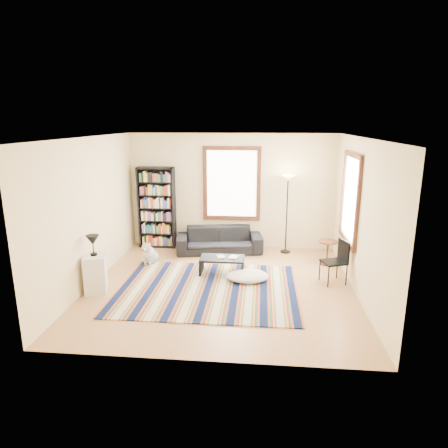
# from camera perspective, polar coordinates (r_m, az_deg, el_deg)

# --- Properties ---
(floor) EXTENTS (5.00, 5.00, 0.10)m
(floor) POSITION_cam_1_polar(r_m,az_deg,el_deg) (7.81, -0.35, -9.13)
(floor) COLOR #B27551
(floor) RESTS_ON ground
(ceiling) EXTENTS (5.00, 5.00, 0.10)m
(ceiling) POSITION_cam_1_polar(r_m,az_deg,el_deg) (7.15, -0.39, 12.67)
(ceiling) COLOR white
(ceiling) RESTS_ON floor
(wall_back) EXTENTS (5.00, 0.10, 2.80)m
(wall_back) POSITION_cam_1_polar(r_m,az_deg,el_deg) (9.83, 1.14, 4.70)
(wall_back) COLOR beige
(wall_back) RESTS_ON floor
(wall_front) EXTENTS (5.00, 0.10, 2.80)m
(wall_front) POSITION_cam_1_polar(r_m,az_deg,el_deg) (4.92, -3.39, -5.55)
(wall_front) COLOR beige
(wall_front) RESTS_ON floor
(wall_left) EXTENTS (0.10, 5.00, 2.80)m
(wall_left) POSITION_cam_1_polar(r_m,az_deg,el_deg) (8.01, -18.85, 1.62)
(wall_left) COLOR beige
(wall_left) RESTS_ON floor
(wall_right) EXTENTS (0.10, 5.00, 2.80)m
(wall_right) POSITION_cam_1_polar(r_m,az_deg,el_deg) (7.53, 19.32, 0.79)
(wall_right) COLOR beige
(wall_right) RESTS_ON floor
(window_back) EXTENTS (1.20, 0.06, 1.60)m
(window_back) POSITION_cam_1_polar(r_m,az_deg,el_deg) (9.72, 1.11, 5.78)
(window_back) COLOR white
(window_back) RESTS_ON wall_back
(window_right) EXTENTS (0.06, 1.20, 1.60)m
(window_right) POSITION_cam_1_polar(r_m,az_deg,el_deg) (8.23, 17.62, 3.48)
(window_right) COLOR white
(window_right) RESTS_ON wall_right
(rug) EXTENTS (3.35, 2.68, 0.02)m
(rug) POSITION_cam_1_polar(r_m,az_deg,el_deg) (7.63, -2.36, -9.23)
(rug) COLOR #0B163B
(rug) RESTS_ON floor
(sofa) EXTENTS (1.11, 2.14, 0.59)m
(sofa) POSITION_cam_1_polar(r_m,az_deg,el_deg) (9.63, -0.69, -2.27)
(sofa) COLOR black
(sofa) RESTS_ON floor
(bookshelf) EXTENTS (0.90, 0.30, 2.00)m
(bookshelf) POSITION_cam_1_polar(r_m,az_deg,el_deg) (9.99, -9.57, 2.32)
(bookshelf) COLOR black
(bookshelf) RESTS_ON floor
(coffee_table) EXTENTS (0.97, 0.64, 0.36)m
(coffee_table) POSITION_cam_1_polar(r_m,az_deg,el_deg) (8.28, -0.27, -5.99)
(coffee_table) COLOR black
(coffee_table) RESTS_ON floor
(book_a) EXTENTS (0.24, 0.20, 0.02)m
(book_a) POSITION_cam_1_polar(r_m,az_deg,el_deg) (8.22, -0.97, -4.73)
(book_a) COLOR beige
(book_a) RESTS_ON coffee_table
(book_b) EXTENTS (0.22, 0.27, 0.02)m
(book_b) POSITION_cam_1_polar(r_m,az_deg,el_deg) (8.25, 0.80, -4.67)
(book_b) COLOR beige
(book_b) RESTS_ON coffee_table
(floor_cushion) EXTENTS (0.89, 0.69, 0.21)m
(floor_cushion) POSITION_cam_1_polar(r_m,az_deg,el_deg) (7.98, 3.34, -7.40)
(floor_cushion) COLOR silver
(floor_cushion) RESTS_ON floor
(floor_lamp) EXTENTS (0.32, 0.32, 1.86)m
(floor_lamp) POSITION_cam_1_polar(r_m,az_deg,el_deg) (9.53, 8.94, 1.31)
(floor_lamp) COLOR black
(floor_lamp) RESTS_ON floor
(side_table) EXTENTS (0.43, 0.43, 0.54)m
(side_table) POSITION_cam_1_polar(r_m,az_deg,el_deg) (9.07, 14.55, -4.00)
(side_table) COLOR #472611
(side_table) RESTS_ON floor
(folding_chair) EXTENTS (0.53, 0.52, 0.86)m
(folding_chair) POSITION_cam_1_polar(r_m,az_deg,el_deg) (8.05, 15.39, -5.26)
(folding_chair) COLOR black
(folding_chair) RESTS_ON floor
(white_cabinet) EXTENTS (0.51, 0.59, 0.70)m
(white_cabinet) POSITION_cam_1_polar(r_m,az_deg,el_deg) (7.80, -17.89, -6.70)
(white_cabinet) COLOR silver
(white_cabinet) RESTS_ON floor
(table_lamp) EXTENTS (0.31, 0.31, 0.38)m
(table_lamp) POSITION_cam_1_polar(r_m,az_deg,el_deg) (7.63, -18.20, -2.92)
(table_lamp) COLOR black
(table_lamp) RESTS_ON white_cabinet
(dog) EXTENTS (0.46, 0.58, 0.52)m
(dog) POSITION_cam_1_polar(r_m,az_deg,el_deg) (9.00, -10.47, -3.98)
(dog) COLOR #ACACAC
(dog) RESTS_ON floor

